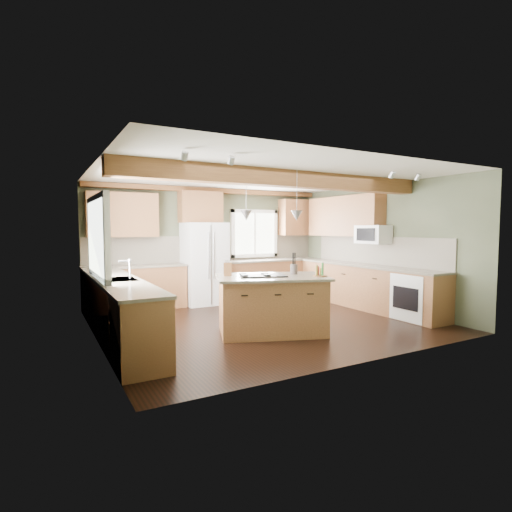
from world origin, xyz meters
TOP-DOWN VIEW (x-y plane):
  - floor at (0.00, 0.00)m, footprint 5.60×5.60m
  - ceiling at (0.00, 0.00)m, footprint 5.60×5.60m
  - wall_back at (0.00, 2.50)m, footprint 5.60×0.00m
  - wall_left at (-2.80, 0.00)m, footprint 0.00×5.00m
  - wall_right at (2.80, 0.00)m, footprint 0.00×5.00m
  - ceiling_beam at (0.00, -0.71)m, footprint 5.55×0.26m
  - soffit_trim at (0.00, 2.40)m, footprint 5.55×0.20m
  - backsplash_back at (0.00, 2.48)m, footprint 5.58×0.03m
  - backsplash_right at (2.78, 0.05)m, footprint 0.03×3.70m
  - base_cab_back_left at (-1.79, 2.20)m, footprint 2.02×0.60m
  - counter_back_left at (-1.79, 2.20)m, footprint 2.06×0.64m
  - base_cab_back_right at (1.49, 2.20)m, footprint 2.62×0.60m
  - counter_back_right at (1.49, 2.20)m, footprint 2.66×0.64m
  - base_cab_left at (-2.50, 0.05)m, footprint 0.60×3.70m
  - counter_left at (-2.50, 0.05)m, footprint 0.64×3.74m
  - base_cab_right at (2.50, 0.05)m, footprint 0.60×3.70m
  - counter_right at (2.50, 0.05)m, footprint 0.64×3.74m
  - upper_cab_back_left at (-1.99, 2.33)m, footprint 1.40×0.35m
  - upper_cab_over_fridge at (-0.30, 2.33)m, footprint 0.96×0.35m
  - upper_cab_right at (2.62, 0.90)m, footprint 0.35×2.20m
  - upper_cab_back_corner at (2.30, 2.33)m, footprint 0.90×0.35m
  - window_left at (-2.78, 0.05)m, footprint 0.04×1.60m
  - window_back at (1.15, 2.48)m, footprint 1.10×0.04m
  - sink at (-2.50, 0.05)m, footprint 0.50×0.65m
  - faucet at (-2.32, 0.05)m, footprint 0.02×0.02m
  - dishwasher at (-2.49, -1.25)m, footprint 0.60×0.60m
  - oven at (2.49, -1.25)m, footprint 0.60×0.72m
  - microwave at (2.58, -0.05)m, footprint 0.40×0.70m
  - pendant_left at (-0.65, -0.57)m, footprint 0.18×0.18m
  - pendant_right at (0.11, -0.85)m, footprint 0.18×0.18m
  - refrigerator at (-0.30, 2.12)m, footprint 0.90×0.74m
  - island at (-0.27, -0.71)m, footprint 1.86×1.49m
  - island_top at (-0.27, -0.71)m, footprint 2.00×1.63m
  - cooktop at (-0.40, -0.66)m, footprint 0.82×0.68m
  - knife_block at (-0.89, -0.37)m, footprint 0.16×0.14m
  - utensil_crock at (0.18, -0.68)m, footprint 0.17×0.17m
  - bottle_tray at (0.37, -1.12)m, footprint 0.25×0.25m

SIDE VIEW (x-z plane):
  - floor at x=0.00m, z-range 0.00..0.00m
  - dishwasher at x=-2.49m, z-range 0.01..0.85m
  - oven at x=2.49m, z-range 0.01..0.85m
  - base_cab_back_left at x=-1.79m, z-range 0.00..0.88m
  - base_cab_back_right at x=1.49m, z-range 0.00..0.88m
  - base_cab_left at x=-2.50m, z-range 0.00..0.88m
  - base_cab_right at x=2.50m, z-range 0.00..0.88m
  - island at x=-0.27m, z-range 0.00..0.88m
  - counter_back_left at x=-1.79m, z-range 0.88..0.92m
  - counter_back_right at x=1.49m, z-range 0.88..0.92m
  - counter_left at x=-2.50m, z-range 0.88..0.92m
  - counter_right at x=2.50m, z-range 0.88..0.92m
  - refrigerator at x=-0.30m, z-range 0.00..1.80m
  - island_top at x=-0.27m, z-range 0.88..0.92m
  - sink at x=-2.50m, z-range 0.89..0.92m
  - cooktop at x=-0.40m, z-range 0.92..0.94m
  - utensil_crock at x=0.18m, z-range 0.92..1.08m
  - bottle_tray at x=0.37m, z-range 0.92..1.12m
  - knife_block at x=-0.89m, z-range 0.92..1.13m
  - faucet at x=-2.32m, z-range 0.91..1.19m
  - backsplash_back at x=0.00m, z-range 0.92..1.50m
  - backsplash_right at x=2.78m, z-range 0.92..1.50m
  - wall_back at x=0.00m, z-range -1.50..4.10m
  - wall_left at x=-2.80m, z-range -1.20..3.80m
  - wall_right at x=2.80m, z-range -1.20..3.80m
  - window_back at x=1.15m, z-range 1.05..2.05m
  - window_left at x=-2.78m, z-range 1.02..2.08m
  - microwave at x=2.58m, z-range 1.36..1.74m
  - pendant_left at x=-0.65m, z-range 1.80..1.96m
  - pendant_right at x=0.11m, z-range 1.80..1.96m
  - upper_cab_back_left at x=-1.99m, z-range 1.50..2.40m
  - upper_cab_right at x=2.62m, z-range 1.50..2.40m
  - upper_cab_back_corner at x=2.30m, z-range 1.50..2.40m
  - upper_cab_over_fridge at x=-0.30m, z-range 1.80..2.50m
  - ceiling_beam at x=0.00m, z-range 2.34..2.60m
  - soffit_trim at x=0.00m, z-range 2.49..2.59m
  - ceiling at x=0.00m, z-range 2.60..2.60m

